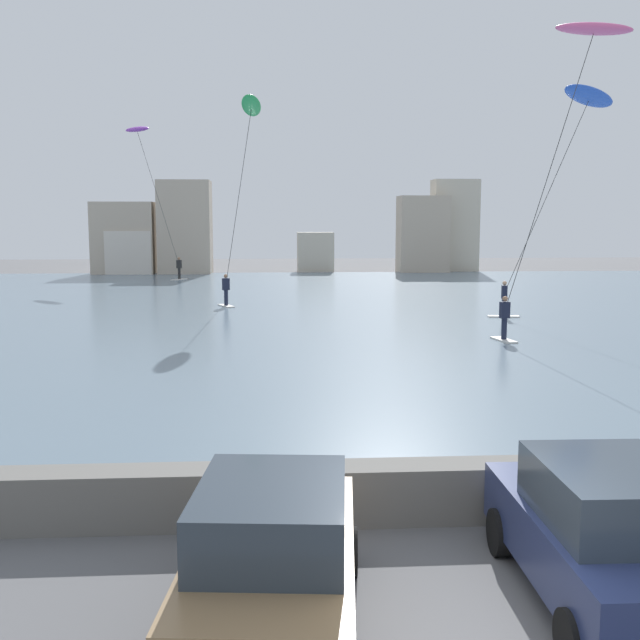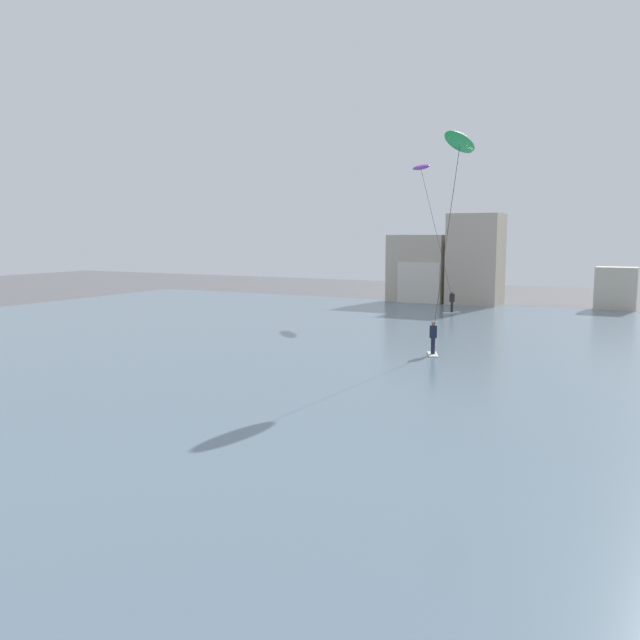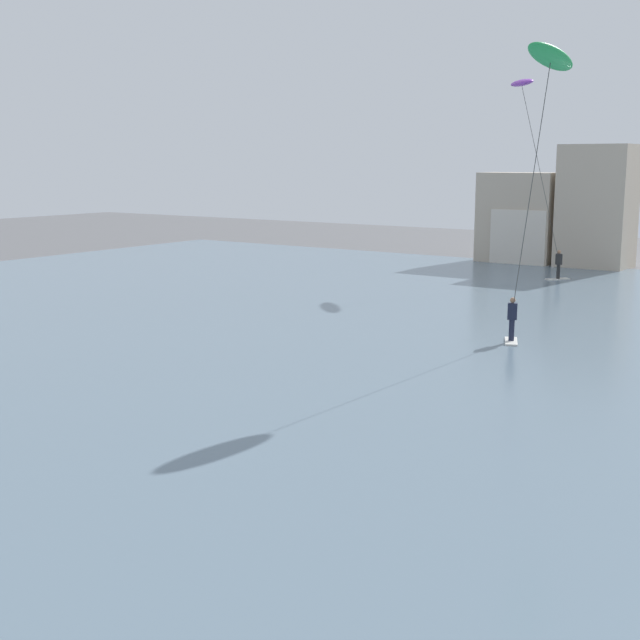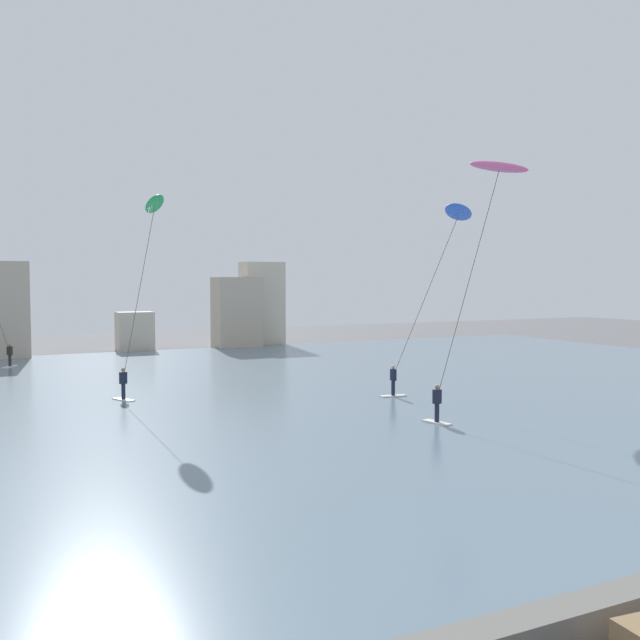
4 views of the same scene
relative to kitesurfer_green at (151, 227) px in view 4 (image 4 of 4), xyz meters
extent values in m
cube|color=slate|center=(3.03, -0.28, -8.73)|extent=(84.00, 52.00, 0.10)
cube|color=#B7A893|center=(-5.87, 25.74, -4.98)|extent=(4.22, 3.53, 7.61)
cube|color=beige|center=(4.89, 27.19, -7.09)|extent=(3.05, 2.10, 3.38)
cube|color=#B7A893|center=(13.83, 25.86, -5.58)|extent=(4.11, 2.83, 6.41)
cube|color=beige|center=(16.83, 27.19, -4.87)|extent=(3.81, 2.47, 7.82)
cube|color=silver|center=(-1.24, 1.03, -8.65)|extent=(0.95, 1.46, 0.06)
cylinder|color=#191E33|center=(-1.24, 1.03, -8.23)|extent=(0.20, 0.20, 0.78)
cube|color=#191E33|center=(-1.24, 1.03, -7.54)|extent=(0.40, 0.34, 0.60)
sphere|color=#9E7051|center=(-1.24, 1.03, -7.13)|extent=(0.20, 0.20, 0.20)
cylinder|color=#333333|center=(-0.53, 0.44, -3.30)|extent=(1.45, 1.21, 8.58)
ellipsoid|color=green|center=(0.18, -0.15, 1.13)|extent=(1.24, 2.81, 1.14)
cube|color=silver|center=(9.54, -10.78, -8.65)|extent=(0.66, 1.45, 0.06)
cylinder|color=#191E33|center=(9.54, -10.78, -8.23)|extent=(0.20, 0.20, 0.78)
cube|color=#191E33|center=(9.54, -10.78, -7.54)|extent=(0.37, 0.27, 0.60)
sphere|color=#9E7051|center=(9.54, -10.78, -7.13)|extent=(0.20, 0.20, 0.20)
cylinder|color=#333333|center=(10.82, -11.15, -2.78)|extent=(2.58, 0.78, 9.64)
ellipsoid|color=pink|center=(12.09, -11.53, 2.19)|extent=(2.70, 1.74, 0.71)
cube|color=silver|center=(-5.60, 18.42, -8.65)|extent=(1.15, 1.41, 0.06)
cylinder|color=black|center=(-5.60, 18.42, -8.23)|extent=(0.20, 0.20, 0.78)
cube|color=black|center=(-5.60, 18.42, -7.54)|extent=(0.40, 0.37, 0.60)
sphere|color=#9E7051|center=(-5.60, 18.42, -7.13)|extent=(0.20, 0.20, 0.20)
cube|color=silver|center=(11.60, -4.08, -8.65)|extent=(1.44, 0.61, 0.06)
cylinder|color=#191E33|center=(11.60, -4.08, -8.23)|extent=(0.20, 0.20, 0.78)
cube|color=#191E33|center=(11.60, -4.08, -7.54)|extent=(0.26, 0.36, 0.60)
sphere|color=tan|center=(11.60, -4.08, -7.13)|extent=(0.20, 0.20, 0.20)
cylinder|color=#333333|center=(13.03, -4.90, -3.44)|extent=(2.89, 1.67, 8.32)
ellipsoid|color=blue|center=(14.46, -5.72, 0.86)|extent=(3.42, 3.01, 1.11)
camera|label=1|loc=(0.97, -38.09, -4.22)|focal=43.11mm
camera|label=2|loc=(8.86, -29.52, -2.90)|focal=37.38mm
camera|label=3|loc=(10.42, -28.18, -2.18)|focal=48.29mm
camera|label=4|loc=(-8.31, -35.35, -2.56)|focal=39.97mm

